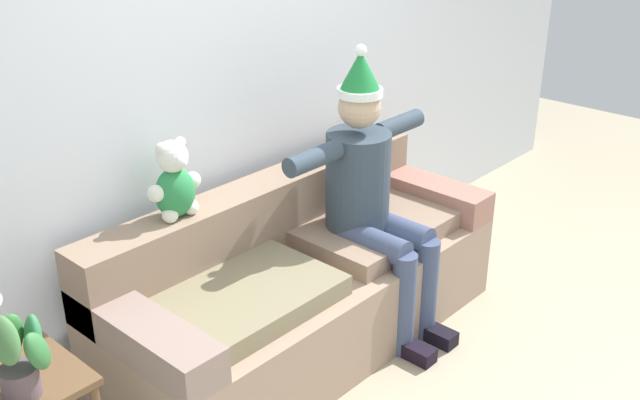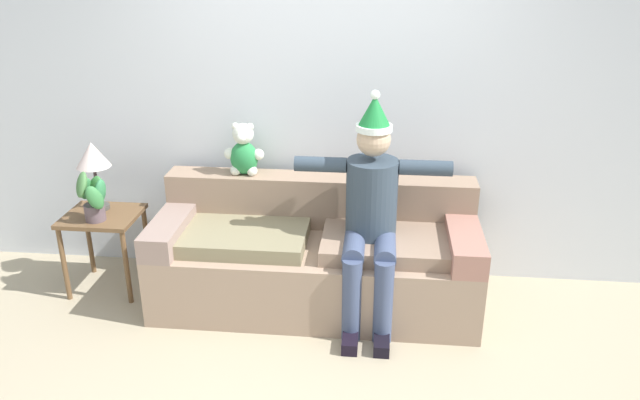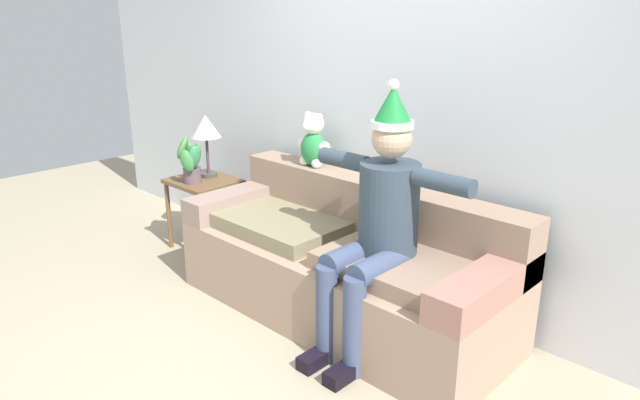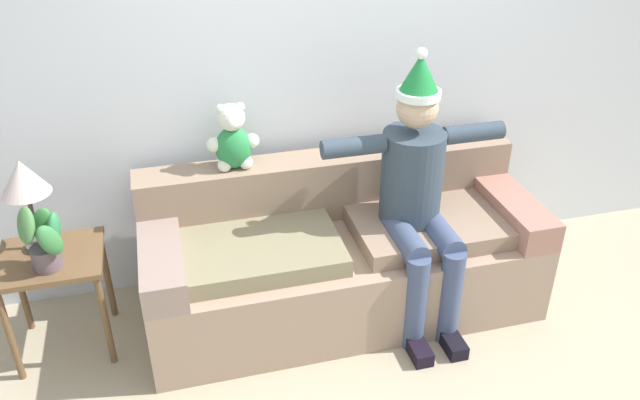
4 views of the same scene
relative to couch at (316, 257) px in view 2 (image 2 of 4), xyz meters
name	(u,v)px [view 2 (image 2 of 4)]	position (x,y,z in m)	size (l,w,h in m)	color
ground_plane	(297,393)	(0.00, -1.03, -0.34)	(10.00, 10.00, 0.00)	tan
back_wall	(323,99)	(0.00, 0.52, 1.01)	(7.00, 0.10, 2.70)	silver
couch	(316,257)	(0.00, 0.00, 0.00)	(2.22, 0.87, 0.85)	#9F846D
person_seated	(371,209)	(0.38, -0.16, 0.45)	(1.02, 0.77, 1.55)	#33414F
teddy_bear	(244,151)	(-0.55, 0.27, 0.67)	(0.29, 0.17, 0.38)	#2A8745
side_table	(103,227)	(-1.55, 0.02, 0.15)	(0.52, 0.46, 0.59)	brown
table_lamp	(93,158)	(-1.60, 0.11, 0.64)	(0.24, 0.24, 0.51)	#45423E
potted_plant	(93,197)	(-1.54, -0.09, 0.43)	(0.27, 0.25, 0.38)	#5F4E55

